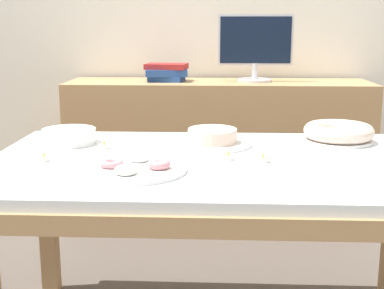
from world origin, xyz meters
name	(u,v)px	position (x,y,z in m)	size (l,w,h in m)	color
wall_back	(219,9)	(0.00, 1.58, 1.30)	(8.00, 0.10, 2.60)	silver
dining_table	(219,183)	(0.00, 0.00, 0.66)	(1.66, 0.98, 0.75)	silver
sideboard	(218,156)	(0.00, 1.28, 0.44)	(1.75, 0.44, 0.88)	tan
computer_monitor	(255,48)	(0.21, 1.28, 1.07)	(0.42, 0.20, 0.38)	silver
book_stack	(167,72)	(-0.30, 1.28, 0.94)	(0.25, 0.20, 0.10)	#23478C
cake_chocolate_round	(212,138)	(-0.03, 0.22, 0.77)	(0.31, 0.31, 0.07)	white
cake_golden_bundt	(339,133)	(0.48, 0.31, 0.78)	(0.28, 0.28, 0.07)	white
pastry_platter	(133,168)	(-0.28, -0.17, 0.76)	(0.35, 0.35, 0.04)	white
plate_stack	(69,136)	(-0.59, 0.22, 0.78)	(0.21, 0.21, 0.06)	white
tealight_centre	(44,158)	(-0.60, -0.05, 0.76)	(0.04, 0.04, 0.04)	silver
tealight_left_edge	(104,146)	(-0.44, 0.14, 0.76)	(0.04, 0.04, 0.04)	silver
tealight_near_cakes	(228,157)	(0.03, -0.01, 0.76)	(0.04, 0.04, 0.04)	silver
tealight_near_front	(263,159)	(0.15, -0.04, 0.76)	(0.04, 0.04, 0.04)	silver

